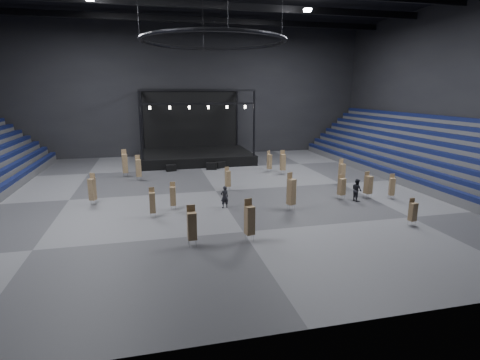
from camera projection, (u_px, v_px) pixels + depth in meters
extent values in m
plane|color=#515154|center=(216.00, 191.00, 34.24)|extent=(50.00, 50.00, 0.00)
cube|color=black|center=(189.00, 90.00, 52.02)|extent=(50.00, 0.20, 18.00)
cube|color=black|center=(320.00, 89.00, 12.28)|extent=(50.00, 0.20, 18.00)
cube|color=black|center=(459.00, 90.00, 37.77)|extent=(0.20, 42.00, 18.00)
cube|color=#48484A|center=(418.00, 175.00, 38.96)|extent=(7.20, 40.00, 0.75)
cube|color=black|center=(391.00, 171.00, 38.09)|extent=(0.59, 40.00, 0.40)
cube|color=#48484A|center=(422.00, 171.00, 38.98)|extent=(6.30, 40.00, 1.50)
cube|color=black|center=(400.00, 164.00, 38.12)|extent=(0.59, 40.00, 0.40)
cube|color=#48484A|center=(427.00, 168.00, 38.99)|extent=(5.40, 40.00, 2.25)
cube|color=black|center=(408.00, 156.00, 38.15)|extent=(0.59, 40.00, 0.40)
cube|color=#48484A|center=(431.00, 164.00, 39.01)|extent=(4.50, 40.00, 3.00)
cube|color=black|center=(416.00, 148.00, 38.18)|extent=(0.59, 40.00, 0.40)
cube|color=#48484A|center=(435.00, 160.00, 39.02)|extent=(3.60, 40.00, 3.75)
cube|color=black|center=(425.00, 141.00, 38.20)|extent=(0.59, 40.00, 0.40)
cube|color=#48484A|center=(439.00, 157.00, 39.03)|extent=(2.70, 40.00, 4.50)
cube|color=black|center=(433.00, 133.00, 38.23)|extent=(0.59, 40.00, 0.40)
cube|color=#48484A|center=(443.00, 153.00, 39.05)|extent=(1.80, 40.00, 5.25)
cube|color=black|center=(442.00, 126.00, 38.26)|extent=(0.59, 40.00, 0.40)
cube|color=#48484A|center=(447.00, 149.00, 39.06)|extent=(0.90, 40.00, 6.00)
cube|color=black|center=(450.00, 118.00, 38.29)|extent=(0.59, 40.00, 0.40)
cube|color=black|center=(196.00, 156.00, 48.77)|extent=(14.00, 10.00, 1.20)
cube|color=black|center=(191.00, 118.00, 52.24)|extent=(13.30, 0.30, 8.00)
cylinder|color=black|center=(141.00, 126.00, 41.89)|extent=(0.24, 0.24, 7.80)
cylinder|color=black|center=(142.00, 120.00, 50.59)|extent=(0.24, 0.24, 7.80)
cylinder|color=black|center=(254.00, 124.00, 44.85)|extent=(0.24, 0.24, 7.80)
cylinder|color=black|center=(237.00, 118.00, 53.56)|extent=(0.24, 0.24, 7.80)
cube|color=black|center=(198.00, 90.00, 42.46)|extent=(13.40, 0.25, 0.25)
cube|color=black|center=(190.00, 90.00, 51.17)|extent=(13.40, 0.25, 0.25)
cube|color=black|center=(199.00, 104.00, 42.81)|extent=(13.40, 0.20, 0.20)
cylinder|color=white|center=(150.00, 108.00, 41.67)|extent=(0.24, 0.24, 0.35)
cylinder|color=white|center=(170.00, 108.00, 42.16)|extent=(0.24, 0.24, 0.35)
cylinder|color=white|center=(189.00, 107.00, 42.66)|extent=(0.24, 0.24, 0.35)
cylinder|color=white|center=(208.00, 107.00, 43.15)|extent=(0.24, 0.24, 0.35)
cylinder|color=white|center=(227.00, 107.00, 43.65)|extent=(0.24, 0.24, 0.35)
cylinder|color=white|center=(245.00, 107.00, 44.14)|extent=(0.24, 0.24, 0.35)
torus|color=black|center=(214.00, 41.00, 31.22)|extent=(12.30, 12.30, 0.30)
cylinder|color=black|center=(282.00, 12.00, 31.99)|extent=(0.04, 0.04, 5.00)
cylinder|color=black|center=(203.00, 21.00, 36.32)|extent=(0.04, 0.04, 5.00)
cylinder|color=black|center=(137.00, 5.00, 29.29)|extent=(0.04, 0.04, 5.00)
cube|color=black|center=(201.00, 5.00, 36.87)|extent=(49.00, 0.35, 0.70)
cube|color=black|center=(192.00, 19.00, 44.44)|extent=(49.00, 0.35, 0.70)
cube|color=white|center=(308.00, 10.00, 36.42)|extent=(0.60, 0.60, 0.25)
cube|color=black|center=(171.00, 168.00, 42.64)|extent=(1.23, 0.81, 0.75)
cube|color=black|center=(211.00, 166.00, 43.49)|extent=(1.31, 0.85, 0.81)
cube|color=black|center=(221.00, 165.00, 44.43)|extent=(1.25, 0.95, 0.74)
cylinder|color=silver|center=(411.00, 224.00, 25.22)|extent=(0.03, 0.03, 0.35)
cylinder|color=silver|center=(408.00, 222.00, 25.53)|extent=(0.03, 0.03, 0.35)
cylinder|color=silver|center=(415.00, 224.00, 25.29)|extent=(0.03, 0.03, 0.35)
cylinder|color=silver|center=(412.00, 222.00, 25.61)|extent=(0.03, 0.03, 0.35)
cube|color=#A28459|center=(413.00, 212.00, 25.22)|extent=(0.46, 0.46, 1.26)
cube|color=#A28459|center=(412.00, 203.00, 25.25)|extent=(0.41, 0.09, 0.69)
cylinder|color=silver|center=(340.00, 198.00, 31.29)|extent=(0.03, 0.03, 0.42)
cylinder|color=silver|center=(338.00, 197.00, 31.67)|extent=(0.03, 0.03, 0.42)
cylinder|color=silver|center=(344.00, 198.00, 31.38)|extent=(0.03, 0.03, 0.42)
cylinder|color=silver|center=(342.00, 196.00, 31.76)|extent=(0.03, 0.03, 0.42)
cube|color=#A28459|center=(342.00, 187.00, 31.31)|extent=(0.61, 0.61, 1.40)
cube|color=#A28459|center=(340.00, 179.00, 31.34)|extent=(0.48, 0.18, 0.77)
cylinder|color=silver|center=(268.00, 171.00, 42.06)|extent=(0.03, 0.03, 0.35)
cylinder|color=silver|center=(267.00, 170.00, 42.38)|extent=(0.03, 0.03, 0.35)
cylinder|color=silver|center=(271.00, 171.00, 42.14)|extent=(0.03, 0.03, 0.35)
cylinder|color=silver|center=(270.00, 170.00, 42.45)|extent=(0.03, 0.03, 0.35)
cube|color=#A28459|center=(269.00, 162.00, 42.03)|extent=(0.56, 0.56, 1.66)
cube|color=#A28459|center=(268.00, 155.00, 41.98)|extent=(0.39, 0.21, 0.91)
cylinder|color=silver|center=(340.00, 185.00, 35.43)|extent=(0.03, 0.03, 0.40)
cylinder|color=silver|center=(338.00, 184.00, 35.79)|extent=(0.03, 0.03, 0.40)
cylinder|color=silver|center=(344.00, 185.00, 35.52)|extent=(0.03, 0.03, 0.40)
cylinder|color=silver|center=(342.00, 184.00, 35.88)|extent=(0.03, 0.03, 0.40)
cube|color=#A28459|center=(342.00, 173.00, 35.40)|extent=(0.56, 0.56, 1.84)
cube|color=#A28459|center=(341.00, 164.00, 35.38)|extent=(0.47, 0.14, 1.01)
cylinder|color=silver|center=(247.00, 239.00, 22.60)|extent=(0.03, 0.03, 0.43)
cylinder|color=silver|center=(245.00, 236.00, 22.98)|extent=(0.03, 0.03, 0.43)
cylinder|color=silver|center=(254.00, 238.00, 22.69)|extent=(0.03, 0.03, 0.43)
cylinder|color=silver|center=(252.00, 236.00, 23.07)|extent=(0.03, 0.03, 0.43)
cube|color=#A28459|center=(250.00, 220.00, 22.58)|extent=(0.61, 0.61, 1.77)
cube|color=#A28459|center=(248.00, 206.00, 22.58)|extent=(0.49, 0.17, 0.97)
cylinder|color=silver|center=(137.00, 179.00, 38.00)|extent=(0.03, 0.03, 0.41)
cylinder|color=silver|center=(137.00, 178.00, 38.37)|extent=(0.03, 0.03, 0.41)
cylinder|color=silver|center=(141.00, 179.00, 38.09)|extent=(0.03, 0.03, 0.41)
cylinder|color=silver|center=(141.00, 178.00, 38.46)|extent=(0.03, 0.03, 0.41)
cube|color=#A28459|center=(138.00, 168.00, 37.98)|extent=(0.58, 0.58, 1.76)
cube|color=#A28459|center=(138.00, 160.00, 37.97)|extent=(0.47, 0.15, 0.97)
cylinder|color=silver|center=(226.00, 189.00, 34.29)|extent=(0.03, 0.03, 0.35)
cylinder|color=silver|center=(226.00, 188.00, 34.60)|extent=(0.03, 0.03, 0.35)
cylinder|color=silver|center=(230.00, 189.00, 34.36)|extent=(0.03, 0.03, 0.35)
cylinder|color=silver|center=(229.00, 188.00, 34.68)|extent=(0.03, 0.03, 0.35)
cube|color=#A28459|center=(228.00, 179.00, 34.27)|extent=(0.52, 0.52, 1.46)
cube|color=#A28459|center=(227.00, 171.00, 34.27)|extent=(0.41, 0.16, 0.80)
cylinder|color=silver|center=(390.00, 198.00, 31.46)|extent=(0.03, 0.03, 0.34)
cylinder|color=silver|center=(388.00, 197.00, 31.77)|extent=(0.03, 0.03, 0.34)
cylinder|color=silver|center=(394.00, 197.00, 31.54)|extent=(0.03, 0.03, 0.34)
cylinder|color=silver|center=(391.00, 196.00, 31.84)|extent=(0.03, 0.03, 0.34)
cube|color=#A28459|center=(392.00, 187.00, 31.44)|extent=(0.52, 0.52, 1.47)
cube|color=#A28459|center=(392.00, 178.00, 31.45)|extent=(0.39, 0.17, 0.81)
cylinder|color=silver|center=(281.00, 172.00, 40.97)|extent=(0.03, 0.03, 0.44)
cylinder|color=silver|center=(280.00, 172.00, 41.36)|extent=(0.03, 0.03, 0.44)
cylinder|color=silver|center=(285.00, 172.00, 41.06)|extent=(0.03, 0.03, 0.44)
cylinder|color=silver|center=(284.00, 172.00, 41.46)|extent=(0.03, 0.03, 0.44)
cube|color=#A28459|center=(283.00, 162.00, 40.96)|extent=(0.54, 0.54, 1.76)
cube|color=#A28459|center=(282.00, 154.00, 40.97)|extent=(0.50, 0.08, 0.97)
cylinder|color=silver|center=(171.00, 208.00, 28.62)|extent=(0.03, 0.03, 0.35)
cylinder|color=silver|center=(171.00, 207.00, 28.94)|extent=(0.03, 0.03, 0.35)
cylinder|color=silver|center=(176.00, 208.00, 28.69)|extent=(0.03, 0.03, 0.35)
cylinder|color=silver|center=(175.00, 207.00, 29.01)|extent=(0.03, 0.03, 0.35)
cube|color=#A28459|center=(173.00, 196.00, 28.60)|extent=(0.46, 0.46, 1.47)
cube|color=#A28459|center=(173.00, 187.00, 28.61)|extent=(0.41, 0.09, 0.81)
cylinder|color=silver|center=(151.00, 216.00, 26.89)|extent=(0.03, 0.03, 0.35)
cylinder|color=silver|center=(151.00, 214.00, 27.20)|extent=(0.03, 0.03, 0.35)
cylinder|color=silver|center=(155.00, 215.00, 26.97)|extent=(0.03, 0.03, 0.35)
cylinder|color=silver|center=(155.00, 214.00, 27.28)|extent=(0.03, 0.03, 0.35)
cube|color=#A28459|center=(152.00, 203.00, 26.87)|extent=(0.43, 0.43, 1.50)
cube|color=#A28459|center=(152.00, 193.00, 26.87)|extent=(0.40, 0.06, 0.83)
cylinder|color=silver|center=(289.00, 208.00, 28.54)|extent=(0.03, 0.03, 0.44)
cylinder|color=silver|center=(287.00, 206.00, 28.93)|extent=(0.03, 0.03, 0.44)
cylinder|color=silver|center=(294.00, 208.00, 28.63)|extent=(0.03, 0.03, 0.44)
cylinder|color=silver|center=(292.00, 206.00, 29.03)|extent=(0.03, 0.03, 0.44)
cube|color=#A28459|center=(291.00, 192.00, 28.50)|extent=(0.70, 0.70, 1.98)
cube|color=#A28459|center=(290.00, 179.00, 28.45)|extent=(0.49, 0.27, 1.09)
cylinder|color=silver|center=(189.00, 244.00, 21.81)|extent=(0.03, 0.03, 0.43)
cylinder|color=silver|center=(189.00, 241.00, 22.20)|extent=(0.03, 0.03, 0.43)
cylinder|color=silver|center=(196.00, 244.00, 21.90)|extent=(0.03, 0.03, 0.43)
cylinder|color=silver|center=(195.00, 241.00, 22.29)|extent=(0.03, 0.03, 0.43)
cube|color=#A28459|center=(192.00, 226.00, 21.81)|extent=(0.54, 0.54, 1.65)
cube|color=#A28459|center=(191.00, 212.00, 21.83)|extent=(0.50, 0.08, 0.91)
cylinder|color=silver|center=(91.00, 203.00, 29.91)|extent=(0.03, 0.03, 0.39)
cylinder|color=silver|center=(91.00, 202.00, 30.26)|extent=(0.03, 0.03, 0.39)
cylinder|color=silver|center=(96.00, 203.00, 29.99)|extent=(0.03, 0.03, 0.39)
cylinder|color=silver|center=(96.00, 201.00, 30.34)|extent=(0.03, 0.03, 0.39)
cube|color=#A28459|center=(92.00, 189.00, 29.88)|extent=(0.62, 0.62, 1.75)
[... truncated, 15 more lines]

